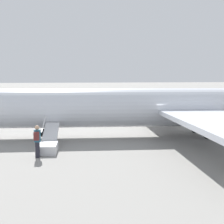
{
  "coord_description": "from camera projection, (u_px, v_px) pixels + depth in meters",
  "views": [
    {
      "loc": [
        9.97,
        20.6,
        4.21
      ],
      "look_at": [
        4.11,
        0.07,
        1.92
      ],
      "focal_mm": 50.0,
      "sensor_mm": 36.0,
      "label": 1
    }
  ],
  "objects": [
    {
      "name": "ground_plane",
      "position": [
        165.0,
        136.0,
        22.87
      ],
      "size": [
        600.0,
        600.0,
        0.0
      ],
      "primitive_type": "plane",
      "color": "gray"
    },
    {
      "name": "airplane_main",
      "position": [
        180.0,
        107.0,
        22.72
      ],
      "size": [
        33.28,
        25.62,
        7.23
      ],
      "rotation": [
        0.0,
        0.0,
        -0.19
      ],
      "color": "silver",
      "rests_on": "ground"
    },
    {
      "name": "boarding_stairs",
      "position": [
        48.0,
        144.0,
        18.28
      ],
      "size": [
        1.76,
        4.14,
        1.77
      ],
      "rotation": [
        0.0,
        0.0,
        -1.77
      ],
      "color": "silver",
      "rests_on": "ground"
    },
    {
      "name": "passenger",
      "position": [
        37.0,
        139.0,
        16.58
      ],
      "size": [
        0.39,
        0.56,
        1.74
      ],
      "rotation": [
        0.0,
        0.0,
        -1.77
      ],
      "color": "#23232D",
      "rests_on": "ground"
    }
  ]
}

